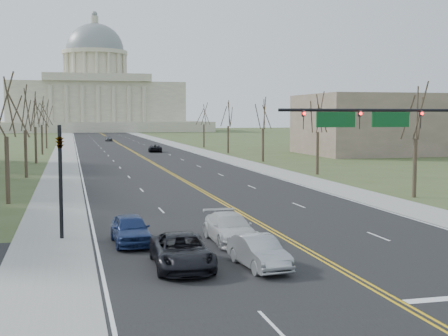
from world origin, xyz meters
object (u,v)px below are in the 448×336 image
signal_left (60,169)px  car_sb_inner_lead (259,252)px  car_sb_inner_second (230,228)px  car_sb_outer_lead (182,251)px  signal_mast (389,128)px  car_sb_outer_second (131,229)px  car_far_nb (155,148)px  car_far_sb (108,139)px

signal_left → car_sb_inner_lead: (8.23, -8.59, -3.02)m
signal_left → car_sb_inner_second: bearing=-20.2°
car_sb_outer_lead → car_sb_inner_second: size_ratio=1.03×
signal_mast → car_sb_outer_second: bearing=-171.5°
car_sb_inner_second → car_far_nb: bearing=84.2°
car_sb_inner_lead → car_far_sb: 135.12m
car_sb_inner_second → car_far_sb: size_ratio=1.29×
car_sb_inner_lead → car_far_sb: car_sb_inner_lead is taller
signal_left → car_sb_outer_second: size_ratio=1.35×
car_sb_inner_second → car_far_sb: 129.62m
car_sb_outer_lead → car_sb_inner_second: 5.79m
car_sb_inner_lead → car_sb_outer_lead: car_sb_outer_lead is taller
car_sb_inner_second → signal_left: bearing=158.8°
car_sb_outer_second → car_far_sb: bearing=85.2°
car_sb_inner_lead → car_sb_inner_second: (0.15, 5.50, 0.05)m
car_sb_outer_lead → car_far_nb: (10.15, 84.71, -0.04)m
car_sb_outer_lead → car_sb_outer_second: (-1.64, 5.50, 0.04)m
car_sb_outer_second → car_sb_inner_lead: bearing=-54.2°
car_sb_inner_lead → car_sb_outer_lead: 3.28m
car_sb_outer_lead → car_sb_outer_second: car_sb_outer_second is taller
car_sb_inner_lead → car_sb_inner_second: car_sb_inner_second is taller
signal_mast → car_sb_inner_lead: (-10.71, -8.59, -5.07)m
car_far_nb → car_sb_inner_lead: bearing=89.8°
car_sb_inner_lead → car_sb_outer_second: car_sb_outer_second is taller
signal_mast → car_sb_inner_lead: signal_mast is taller
car_sb_outer_second → car_far_sb: (6.56, 128.84, -0.09)m
signal_left → car_sb_outer_lead: (5.04, -7.82, -2.98)m
signal_mast → car_sb_inner_second: signal_mast is taller
car_sb_outer_second → signal_mast: bearing=6.6°
signal_mast → car_far_sb: 126.94m
signal_left → signal_mast: bearing=-0.0°
car_sb_inner_lead → car_sb_outer_second: bearing=121.6°
signal_mast → car_sb_inner_second: size_ratio=2.41×
signal_mast → car_far_nb: signal_mast is taller
car_sb_inner_lead → car_sb_outer_lead: (-3.19, 0.77, 0.04)m
signal_mast → car_far_nb: bearing=92.8°
car_sb_inner_second → car_sb_outer_second: (-4.98, 0.77, 0.03)m
car_sb_inner_lead → signal_left: bearing=127.7°
car_sb_inner_lead → car_sb_outer_second: (-4.83, 6.27, 0.07)m
car_sb_inner_lead → car_far_nb: size_ratio=0.85×
signal_mast → car_far_sb: size_ratio=3.11×
car_sb_outer_second → car_sb_outer_lead: bearing=-75.2°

